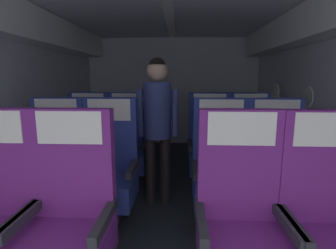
% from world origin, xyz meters
% --- Properties ---
extents(ground, '(3.63, 5.57, 0.02)m').
position_xyz_m(ground, '(0.00, 2.59, -0.01)').
color(ground, '#23282D').
extents(fuselage_shell, '(3.51, 5.22, 2.17)m').
position_xyz_m(fuselage_shell, '(0.00, 2.85, 1.54)').
color(fuselage_shell, silver).
rests_on(fuselage_shell, ground).
extents(seat_a_left_aisle, '(0.53, 0.51, 1.16)m').
position_xyz_m(seat_a_left_aisle, '(-0.52, 1.32, 0.48)').
color(seat_a_left_aisle, '#38383D').
rests_on(seat_a_left_aisle, ground).
extents(seat_a_right_aisle, '(0.53, 0.51, 1.16)m').
position_xyz_m(seat_a_right_aisle, '(1.00, 1.32, 0.48)').
color(seat_a_right_aisle, '#38383D').
rests_on(seat_a_right_aisle, ground).
extents(seat_a_right_window, '(0.53, 0.51, 1.16)m').
position_xyz_m(seat_a_right_window, '(0.51, 1.33, 0.48)').
color(seat_a_right_window, '#38383D').
rests_on(seat_a_right_window, ground).
extents(seat_b_left_window, '(0.53, 0.51, 1.16)m').
position_xyz_m(seat_b_left_window, '(-1.02, 2.18, 0.48)').
color(seat_b_left_window, '#38383D').
rests_on(seat_b_left_window, ground).
extents(seat_b_left_aisle, '(0.53, 0.51, 1.16)m').
position_xyz_m(seat_b_left_aisle, '(-0.51, 2.18, 0.48)').
color(seat_b_left_aisle, '#38383D').
rests_on(seat_b_left_aisle, ground).
extents(seat_b_right_aisle, '(0.53, 0.51, 1.16)m').
position_xyz_m(seat_b_right_aisle, '(1.02, 2.18, 0.48)').
color(seat_b_right_aisle, '#38383D').
rests_on(seat_b_right_aisle, ground).
extents(seat_b_right_window, '(0.53, 0.51, 1.16)m').
position_xyz_m(seat_b_right_window, '(0.52, 2.18, 0.48)').
color(seat_b_right_window, '#38383D').
rests_on(seat_b_right_window, ground).
extents(seat_c_left_window, '(0.53, 0.51, 1.16)m').
position_xyz_m(seat_c_left_window, '(-1.01, 3.03, 0.48)').
color(seat_c_left_window, '#38383D').
rests_on(seat_c_left_window, ground).
extents(seat_c_left_aisle, '(0.53, 0.51, 1.16)m').
position_xyz_m(seat_c_left_aisle, '(-0.51, 3.03, 0.48)').
color(seat_c_left_aisle, '#38383D').
rests_on(seat_c_left_aisle, ground).
extents(seat_c_right_aisle, '(0.53, 0.51, 1.16)m').
position_xyz_m(seat_c_right_aisle, '(1.01, 3.03, 0.48)').
color(seat_c_right_aisle, '#38383D').
rests_on(seat_c_right_aisle, ground).
extents(seat_c_right_window, '(0.53, 0.51, 1.16)m').
position_xyz_m(seat_c_right_window, '(0.51, 3.02, 0.48)').
color(seat_c_right_window, '#38383D').
rests_on(seat_c_right_window, ground).
extents(flight_attendant, '(0.43, 0.28, 1.54)m').
position_xyz_m(flight_attendant, '(-0.09, 2.55, 0.94)').
color(flight_attendant, black).
rests_on(flight_attendant, ground).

